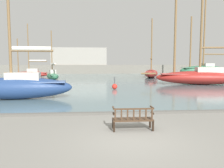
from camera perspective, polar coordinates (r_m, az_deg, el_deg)
ground_plane at (r=7.86m, az=5.30°, el=-14.25°), size 160.00×160.00×0.00m
harbor_water at (r=51.37m, az=-3.19°, el=2.49°), size 100.00×80.00×0.08m
quay_edge_kerb at (r=11.50m, az=1.97°, el=-7.56°), size 40.00×0.30×0.12m
park_bench at (r=8.77m, az=5.47°, el=-8.94°), size 1.60×0.52×0.92m
sailboat_far_port at (r=35.67m, az=-15.28°, el=2.20°), size 3.50×7.16×7.65m
sailboat_mid_port at (r=41.14m, az=10.19°, el=2.89°), size 4.93×9.43×10.73m
sailboat_nearest_starboard at (r=43.59m, az=-20.57°, el=2.73°), size 8.10×1.92×9.83m
sailboat_outer_port at (r=28.81m, az=22.54°, el=2.13°), size 12.99×4.68×13.27m
sailboat_centre_channel at (r=50.03m, az=22.94°, el=3.58°), size 10.85×3.76×16.01m
sailboat_outer_starboard at (r=17.16m, az=-23.93°, el=-0.46°), size 8.27×2.60×10.95m
channel_buoy at (r=21.70m, az=0.69°, el=-0.63°), size 0.54×0.54×1.24m
far_breakwater at (r=55.58m, az=-4.73°, el=4.75°), size 57.59×2.40×6.56m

